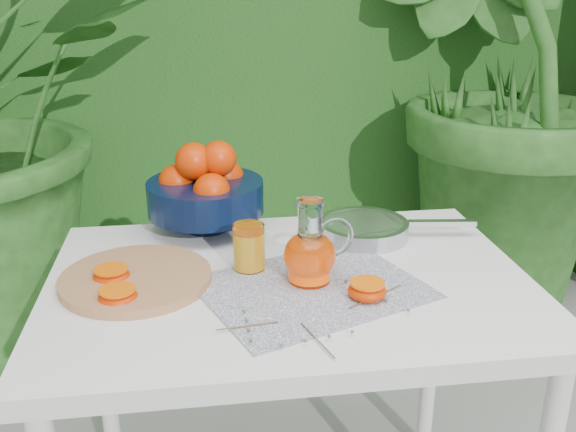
{
  "coord_description": "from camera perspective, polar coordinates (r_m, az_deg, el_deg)",
  "views": [
    {
      "loc": [
        -0.14,
        -1.15,
        1.35
      ],
      "look_at": [
        0.03,
        0.06,
        0.88
      ],
      "focal_mm": 40.0,
      "sensor_mm": 36.0,
      "label": 1
    }
  ],
  "objects": [
    {
      "name": "juice_tumbler",
      "position": [
        1.36,
        -3.48,
        -2.84
      ],
      "size": [
        0.07,
        0.07,
        0.1
      ],
      "color": "white",
      "rests_on": "white_table"
    },
    {
      "name": "potted_plant_right",
      "position": [
        2.74,
        17.65,
        12.1
      ],
      "size": [
        2.75,
        2.75,
        1.95
      ],
      "primitive_type": "imported",
      "rotation": [
        0.0,
        0.0,
        2.3
      ],
      "color": "#27511B",
      "rests_on": "ground"
    },
    {
      "name": "placemat",
      "position": [
        1.3,
        2.1,
        -6.4
      ],
      "size": [
        0.51,
        0.46,
        0.0
      ],
      "primitive_type": "cube",
      "rotation": [
        0.0,
        0.0,
        0.37
      ],
      "color": "#0B1442",
      "rests_on": "white_table"
    },
    {
      "name": "fruit_bowl",
      "position": [
        1.57,
        -7.4,
        2.36
      ],
      "size": [
        0.34,
        0.34,
        0.22
      ],
      "color": "black",
      "rests_on": "white_table"
    },
    {
      "name": "cutting_board",
      "position": [
        1.35,
        -13.36,
        -5.45
      ],
      "size": [
        0.35,
        0.35,
        0.02
      ],
      "primitive_type": "cylinder",
      "rotation": [
        0.0,
        0.0,
        0.16
      ],
      "color": "#AE794E",
      "rests_on": "white_table"
    },
    {
      "name": "orange_halves",
      "position": [
        1.27,
        -7.99,
        -6.33
      ],
      "size": [
        0.58,
        0.21,
        0.04
      ],
      "color": "red",
      "rests_on": "white_table"
    },
    {
      "name": "saute_pan",
      "position": [
        1.55,
        6.82,
        -1.09
      ],
      "size": [
        0.39,
        0.24,
        0.04
      ],
      "color": "#AEAEB2",
      "rests_on": "white_table"
    },
    {
      "name": "thyme_sprigs",
      "position": [
        1.18,
        2.69,
        -9.06
      ],
      "size": [
        0.38,
        0.27,
        0.01
      ],
      "color": "brown",
      "rests_on": "white_table"
    },
    {
      "name": "juice_pitcher",
      "position": [
        1.3,
        2.02,
        -3.32
      ],
      "size": [
        0.16,
        0.13,
        0.18
      ],
      "color": "white",
      "rests_on": "white_table"
    },
    {
      "name": "hedge_backdrop",
      "position": [
        3.23,
        -4.56,
        18.12
      ],
      "size": [
        8.0,
        1.65,
        2.5
      ],
      "color": "#1F4513",
      "rests_on": "ground"
    },
    {
      "name": "white_table",
      "position": [
        1.38,
        0.12,
        -8.53
      ],
      "size": [
        1.0,
        0.7,
        0.75
      ],
      "color": "white",
      "rests_on": "ground"
    }
  ]
}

